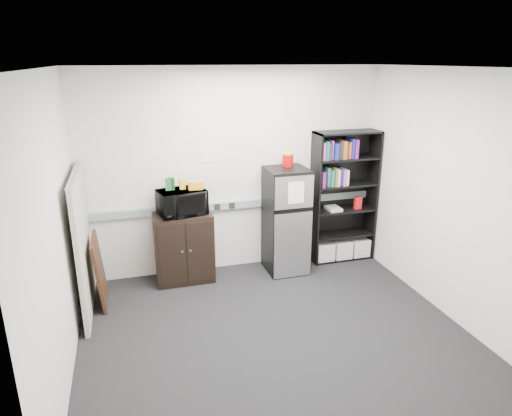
{
  "coord_description": "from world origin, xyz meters",
  "views": [
    {
      "loc": [
        -1.34,
        -3.98,
        2.78
      ],
      "look_at": [
        0.06,
        0.9,
        1.11
      ],
      "focal_mm": 32.0,
      "sensor_mm": 36.0,
      "label": 1
    }
  ],
  "objects_px": {
    "bookshelf": "(343,198)",
    "microwave": "(182,202)",
    "cabinet": "(184,247)",
    "refrigerator": "(286,221)",
    "cubicle_partition": "(83,243)"
  },
  "relations": [
    {
      "from": "refrigerator",
      "to": "cabinet",
      "type": "bearing_deg",
      "value": 176.03
    },
    {
      "from": "cabinet",
      "to": "microwave",
      "type": "relative_size",
      "value": 1.6
    },
    {
      "from": "cubicle_partition",
      "to": "cabinet",
      "type": "bearing_deg",
      "value": 19.91
    },
    {
      "from": "bookshelf",
      "to": "refrigerator",
      "type": "distance_m",
      "value": 0.93
    },
    {
      "from": "cabinet",
      "to": "microwave",
      "type": "bearing_deg",
      "value": -90.0
    },
    {
      "from": "cubicle_partition",
      "to": "microwave",
      "type": "relative_size",
      "value": 2.84
    },
    {
      "from": "cubicle_partition",
      "to": "refrigerator",
      "type": "distance_m",
      "value": 2.56
    },
    {
      "from": "cabinet",
      "to": "bookshelf",
      "type": "bearing_deg",
      "value": 1.63
    },
    {
      "from": "bookshelf",
      "to": "refrigerator",
      "type": "relative_size",
      "value": 1.3
    },
    {
      "from": "cubicle_partition",
      "to": "bookshelf",
      "type": "bearing_deg",
      "value": 8.06
    },
    {
      "from": "microwave",
      "to": "refrigerator",
      "type": "xyz_separation_m",
      "value": [
        1.37,
        -0.06,
        -0.36
      ]
    },
    {
      "from": "microwave",
      "to": "refrigerator",
      "type": "relative_size",
      "value": 0.4
    },
    {
      "from": "cubicle_partition",
      "to": "cabinet",
      "type": "relative_size",
      "value": 1.77
    },
    {
      "from": "bookshelf",
      "to": "microwave",
      "type": "relative_size",
      "value": 3.25
    },
    {
      "from": "bookshelf",
      "to": "cubicle_partition",
      "type": "xyz_separation_m",
      "value": [
        -3.43,
        -0.49,
        -0.1
      ]
    }
  ]
}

